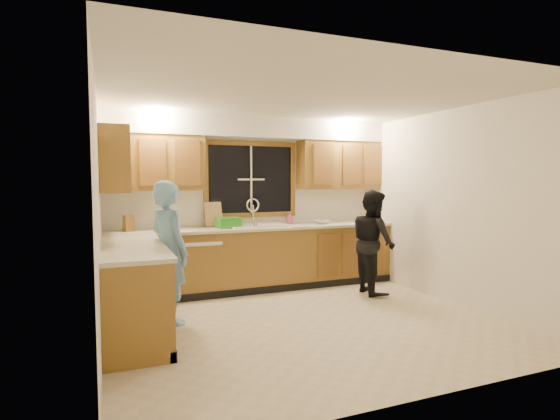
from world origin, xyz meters
The scene contains 26 objects.
floor centered at (0.00, 0.00, 0.00)m, with size 4.20×4.20×0.00m, color beige.
ceiling centered at (0.00, 0.00, 2.50)m, with size 4.20×4.20×0.00m, color silver.
wall_back centered at (0.00, 1.90, 1.25)m, with size 4.20×4.20×0.00m, color white.
wall_left centered at (-2.10, 0.00, 1.25)m, with size 3.80×3.80×0.00m, color white.
wall_right centered at (2.10, 0.00, 1.25)m, with size 3.80×3.80×0.00m, color white.
base_cabinets_back centered at (0.00, 1.60, 0.44)m, with size 4.20×0.60×0.88m, color olive.
base_cabinets_left centered at (-1.80, 0.35, 0.44)m, with size 0.60×1.90×0.88m, color olive.
countertop_back centered at (0.00, 1.58, 0.90)m, with size 4.20×0.63×0.04m, color beige.
countertop_left centered at (-1.79, 0.35, 0.90)m, with size 0.63×1.90×0.04m, color beige.
upper_cabinets_left centered at (-1.43, 1.73, 1.83)m, with size 1.35×0.33×0.75m, color olive.
upper_cabinets_right centered at (1.43, 1.73, 1.83)m, with size 1.35×0.33×0.75m, color olive.
upper_cabinets_return centered at (-1.94, 1.12, 1.83)m, with size 0.33×0.90×0.75m, color olive.
soffit centered at (0.00, 1.72, 2.35)m, with size 4.20×0.35×0.30m, color white.
window_frame centered at (0.00, 1.89, 1.60)m, with size 1.44×0.03×1.14m.
sink centered at (0.00, 1.60, 0.86)m, with size 0.86×0.52×0.57m.
dishwasher centered at (-0.85, 1.59, 0.41)m, with size 0.60×0.56×0.82m, color white.
stove centered at (-1.80, -0.22, 0.45)m, with size 0.58×0.75×0.90m, color white.
man centered at (-1.40, 0.55, 0.79)m, with size 0.58×0.38×1.59m, color #6FA6D2.
woman centered at (1.44, 0.79, 0.73)m, with size 0.71×0.55×1.45m, color black.
knife_block centered at (-1.77, 1.64, 1.03)m, with size 0.12×0.10×0.21m, color brown.
cutting_board centered at (-0.60, 1.82, 1.10)m, with size 0.27×0.02×0.36m, color tan.
dish_crate centered at (-0.44, 1.55, 0.99)m, with size 0.31×0.29×0.15m, color #2D8F25.
soap_bottle centered at (0.59, 1.78, 1.01)m, with size 0.08×0.08×0.18m, color #E55782.
bowl centered at (1.04, 1.57, 0.95)m, with size 0.23×0.23×0.06m, color silver.
can_left centered at (-0.36, 1.48, 0.97)m, with size 0.06×0.06×0.11m, color #C1B394.
can_right centered at (-0.10, 1.38, 0.98)m, with size 0.06×0.06×0.11m, color #C1B394.
Camera 1 is at (-2.03, -4.37, 1.60)m, focal length 28.00 mm.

